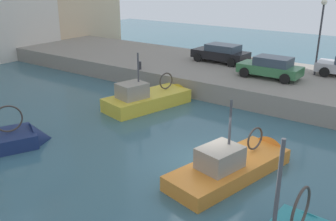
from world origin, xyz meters
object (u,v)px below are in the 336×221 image
object	(u,v)px
parked_car_black	(221,53)
parked_car_green	(271,67)
quay_streetlamp	(321,25)
fishing_boat_orange	(236,169)
mooring_bollard_north	(139,65)
fishing_boat_yellow	(152,104)

from	to	relation	value
parked_car_black	parked_car_green	distance (m)	5.29
parked_car_black	quay_streetlamp	world-z (taller)	quay_streetlamp
fishing_boat_orange	parked_car_black	size ratio (longest dim) A/B	1.52
fishing_boat_orange	parked_car_black	distance (m)	14.93
fishing_boat_orange	quay_streetlamp	size ratio (longest dim) A/B	1.35
parked_car_green	mooring_bollard_north	distance (m)	8.89
parked_car_green	mooring_bollard_north	world-z (taller)	parked_car_green
parked_car_black	mooring_bollard_north	size ratio (longest dim) A/B	7.82
parked_car_black	parked_car_green	world-z (taller)	parked_car_green
quay_streetlamp	parked_car_green	bearing A→B (deg)	139.91
fishing_boat_orange	quay_streetlamp	world-z (taller)	quay_streetlamp
fishing_boat_yellow	parked_car_black	bearing A→B (deg)	-0.76
fishing_boat_orange	mooring_bollard_north	bearing A→B (deg)	56.93
parked_car_black	fishing_boat_yellow	bearing A→B (deg)	179.24
fishing_boat_orange	parked_car_green	distance (m)	10.98
fishing_boat_orange	mooring_bollard_north	world-z (taller)	fishing_boat_orange
quay_streetlamp	fishing_boat_yellow	bearing A→B (deg)	140.68
fishing_boat_orange	mooring_bollard_north	distance (m)	13.42
fishing_boat_yellow	parked_car_green	xyz separation A→B (m)	(6.06, -4.91, 1.78)
parked_car_green	quay_streetlamp	xyz separation A→B (m)	(2.49, -2.09, 2.55)
parked_car_black	quay_streetlamp	xyz separation A→B (m)	(0.27, -6.89, 2.55)
parked_car_black	parked_car_green	xyz separation A→B (m)	(-2.22, -4.80, -0.00)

